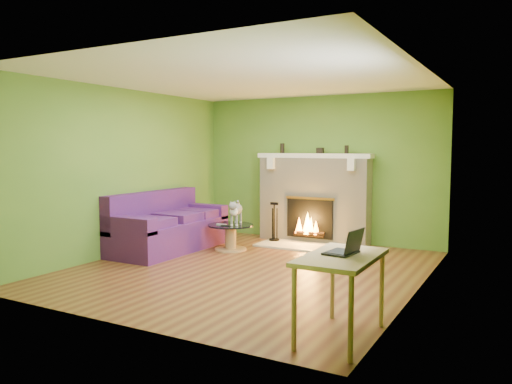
# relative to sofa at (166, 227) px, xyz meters

# --- Properties ---
(floor) EXTENTS (5.00, 5.00, 0.00)m
(floor) POSITION_rel_sofa_xyz_m (1.86, -0.50, -0.37)
(floor) COLOR #5D2D1A
(floor) RESTS_ON ground
(ceiling) EXTENTS (5.00, 5.00, 0.00)m
(ceiling) POSITION_rel_sofa_xyz_m (1.86, -0.50, 2.23)
(ceiling) COLOR white
(ceiling) RESTS_ON wall_back
(wall_back) EXTENTS (5.00, 0.00, 5.00)m
(wall_back) POSITION_rel_sofa_xyz_m (1.86, 2.00, 0.93)
(wall_back) COLOR #51832A
(wall_back) RESTS_ON floor
(wall_front) EXTENTS (5.00, 0.00, 5.00)m
(wall_front) POSITION_rel_sofa_xyz_m (1.86, -3.00, 0.93)
(wall_front) COLOR #51832A
(wall_front) RESTS_ON floor
(wall_left) EXTENTS (0.00, 5.00, 5.00)m
(wall_left) POSITION_rel_sofa_xyz_m (-0.39, -0.50, 0.93)
(wall_left) COLOR #51832A
(wall_left) RESTS_ON floor
(wall_right) EXTENTS (0.00, 5.00, 5.00)m
(wall_right) POSITION_rel_sofa_xyz_m (4.11, -0.50, 0.93)
(wall_right) COLOR #51832A
(wall_right) RESTS_ON floor
(window_frame) EXTENTS (0.00, 1.20, 1.20)m
(window_frame) POSITION_rel_sofa_xyz_m (4.10, -1.40, 1.18)
(window_frame) COLOR silver
(window_frame) RESTS_ON wall_right
(window_pane) EXTENTS (0.00, 1.06, 1.06)m
(window_pane) POSITION_rel_sofa_xyz_m (4.09, -1.40, 1.18)
(window_pane) COLOR white
(window_pane) RESTS_ON wall_right
(fireplace) EXTENTS (2.10, 0.46, 1.58)m
(fireplace) POSITION_rel_sofa_xyz_m (1.86, 1.82, 0.40)
(fireplace) COLOR #BEB59D
(fireplace) RESTS_ON floor
(hearth) EXTENTS (1.50, 0.75, 0.03)m
(hearth) POSITION_rel_sofa_xyz_m (1.86, 1.30, -0.36)
(hearth) COLOR beige
(hearth) RESTS_ON floor
(mantel) EXTENTS (2.10, 0.28, 0.08)m
(mantel) POSITION_rel_sofa_xyz_m (1.86, 1.80, 1.17)
(mantel) COLOR white
(mantel) RESTS_ON fireplace
(sofa) EXTENTS (0.96, 2.13, 0.96)m
(sofa) POSITION_rel_sofa_xyz_m (0.00, 0.00, 0.00)
(sofa) COLOR #4E195F
(sofa) RESTS_ON floor
(coffee_table) EXTENTS (0.75, 0.75, 0.42)m
(coffee_table) POSITION_rel_sofa_xyz_m (0.94, 0.49, -0.13)
(coffee_table) COLOR tan
(coffee_table) RESTS_ON floor
(desk) EXTENTS (0.58, 1.00, 0.74)m
(desk) POSITION_rel_sofa_xyz_m (3.81, -2.30, 0.28)
(desk) COLOR tan
(desk) RESTS_ON floor
(cat) EXTENTS (0.44, 0.70, 0.41)m
(cat) POSITION_rel_sofa_xyz_m (1.02, 0.54, 0.26)
(cat) COLOR slate
(cat) RESTS_ON coffee_table
(remote_silver) EXTENTS (0.17, 0.06, 0.02)m
(remote_silver) POSITION_rel_sofa_xyz_m (0.84, 0.37, 0.06)
(remote_silver) COLOR #97989A
(remote_silver) RESTS_ON coffee_table
(remote_black) EXTENTS (0.16, 0.07, 0.02)m
(remote_black) POSITION_rel_sofa_xyz_m (0.96, 0.31, 0.06)
(remote_black) COLOR black
(remote_black) RESTS_ON coffee_table
(laptop) EXTENTS (0.31, 0.34, 0.23)m
(laptop) POSITION_rel_sofa_xyz_m (3.79, -2.25, 0.49)
(laptop) COLOR black
(laptop) RESTS_ON desk
(fire_tools) EXTENTS (0.18, 0.18, 0.69)m
(fire_tools) POSITION_rel_sofa_xyz_m (1.26, 1.45, 0.00)
(fire_tools) COLOR black
(fire_tools) RESTS_ON hearth
(mantel_vase_left) EXTENTS (0.08, 0.08, 0.18)m
(mantel_vase_left) POSITION_rel_sofa_xyz_m (1.23, 1.83, 1.30)
(mantel_vase_left) COLOR black
(mantel_vase_left) RESTS_ON mantel
(mantel_vase_right) EXTENTS (0.07, 0.07, 0.14)m
(mantel_vase_right) POSITION_rel_sofa_xyz_m (2.45, 1.83, 1.28)
(mantel_vase_right) COLOR black
(mantel_vase_right) RESTS_ON mantel
(mantel_box) EXTENTS (0.12, 0.08, 0.10)m
(mantel_box) POSITION_rel_sofa_xyz_m (1.96, 1.83, 1.26)
(mantel_box) COLOR black
(mantel_box) RESTS_ON mantel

